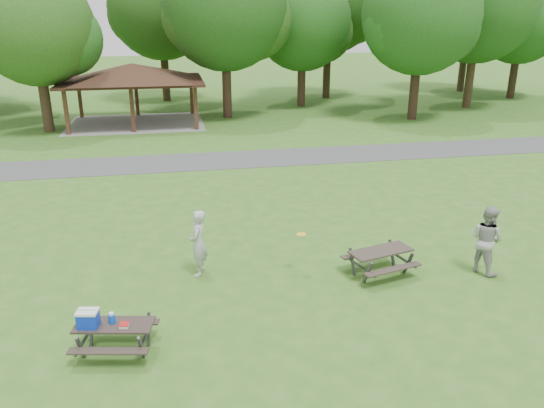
{
  "coord_description": "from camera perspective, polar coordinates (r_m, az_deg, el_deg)",
  "views": [
    {
      "loc": [
        -1.87,
        -10.78,
        6.8
      ],
      "look_at": [
        1.0,
        4.0,
        1.3
      ],
      "focal_mm": 35.0,
      "sensor_mm": 36.0,
      "label": 1
    }
  ],
  "objects": [
    {
      "name": "tree_row_i",
      "position": [
        48.65,
        25.3,
        17.21
      ],
      "size": [
        7.14,
        6.8,
        9.52
      ],
      "color": "black",
      "rests_on": "ground"
    },
    {
      "name": "tree_deep_c",
      "position": [
        44.74,
        6.29,
        20.77
      ],
      "size": [
        8.82,
        8.4,
        11.9
      ],
      "color": "#2F1F15",
      "rests_on": "ground"
    },
    {
      "name": "ground",
      "position": [
        12.88,
        -1.0,
        -11.79
      ],
      "size": [
        160.0,
        160.0,
        0.0
      ],
      "primitive_type": "plane",
      "color": "#34641C",
      "rests_on": "ground"
    },
    {
      "name": "frisbee_catcher",
      "position": [
        15.54,
        22.06,
        -3.56
      ],
      "size": [
        1.05,
        1.15,
        1.92
      ],
      "primitive_type": "imported",
      "rotation": [
        0.0,
        0.0,
        2.0
      ],
      "color": "#9F9FA2",
      "rests_on": "ground"
    },
    {
      "name": "tree_row_f",
      "position": [
        40.56,
        3.42,
        18.67
      ],
      "size": [
        7.35,
        7.0,
        9.55
      ],
      "color": "#311E16",
      "rests_on": "ground"
    },
    {
      "name": "pavilion",
      "position": [
        35.05,
        -14.8,
        13.3
      ],
      "size": [
        8.6,
        7.01,
        3.76
      ],
      "color": "#3C2316",
      "rests_on": "ground"
    },
    {
      "name": "tree_row_e",
      "position": [
        36.03,
        -4.95,
        19.96
      ],
      "size": [
        8.4,
        8.0,
        11.02
      ],
      "color": "#311E15",
      "rests_on": "ground"
    },
    {
      "name": "tree_deep_b",
      "position": [
        43.81,
        -11.72,
        19.78
      ],
      "size": [
        8.4,
        8.0,
        11.13
      ],
      "color": "black",
      "rests_on": "ground"
    },
    {
      "name": "tree_row_d",
      "position": [
        34.06,
        -23.99,
        16.7
      ],
      "size": [
        6.93,
        6.6,
        9.27
      ],
      "color": "#302215",
      "rests_on": "ground"
    },
    {
      "name": "asphalt_path",
      "position": [
        25.76,
        -6.45,
        4.65
      ],
      "size": [
        120.0,
        3.2,
        0.02
      ],
      "primitive_type": "cube",
      "color": "#424245",
      "rests_on": "ground"
    },
    {
      "name": "frisbee_in_flight",
      "position": [
        14.27,
        3.19,
        -3.29
      ],
      "size": [
        0.31,
        0.31,
        0.02
      ],
      "color": "gold",
      "rests_on": "ground"
    },
    {
      "name": "tree_row_h",
      "position": [
        42.44,
        21.43,
        19.08
      ],
      "size": [
        8.61,
        8.2,
        11.37
      ],
      "color": "#322316",
      "rests_on": "ground"
    },
    {
      "name": "picnic_table_middle",
      "position": [
        14.72,
        11.61,
        -5.5
      ],
      "size": [
        2.0,
        1.75,
        0.75
      ],
      "color": "#302822",
      "rests_on": "ground"
    },
    {
      "name": "frisbee_thrower",
      "position": [
        14.44,
        -7.94,
        -4.17
      ],
      "size": [
        0.6,
        0.76,
        1.84
      ],
      "primitive_type": "imported",
      "rotation": [
        0.0,
        0.0,
        -1.83
      ],
      "color": "#B0B0B3",
      "rests_on": "ground"
    },
    {
      "name": "tree_deep_d",
      "position": [
        51.36,
        20.58,
        19.12
      ],
      "size": [
        8.4,
        8.0,
        11.27
      ],
      "color": "black",
      "rests_on": "ground"
    },
    {
      "name": "picnic_table_near",
      "position": [
        11.79,
        -17.41,
        -12.43
      ],
      "size": [
        1.83,
        1.58,
        1.12
      ],
      "color": "#2B221F",
      "rests_on": "ground"
    },
    {
      "name": "tree_row_g",
      "position": [
        36.49,
        15.81,
        18.61
      ],
      "size": [
        7.77,
        7.4,
        10.25
      ],
      "color": "black",
      "rests_on": "ground"
    }
  ]
}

